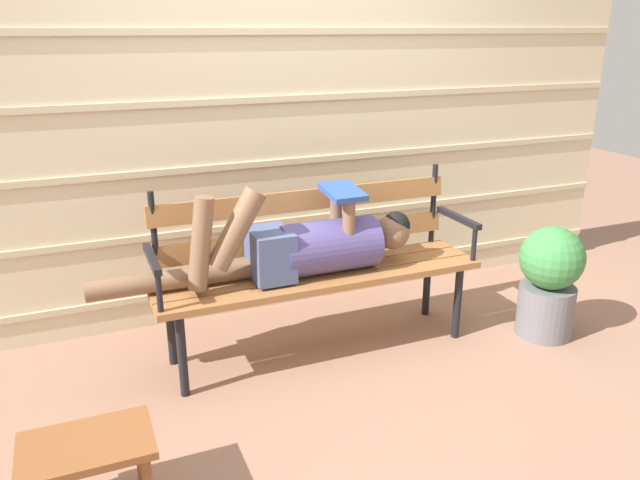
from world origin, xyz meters
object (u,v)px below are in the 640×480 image
(park_bench, at_px, (315,259))
(reclining_person, at_px, (304,246))
(footstool, at_px, (88,456))
(potted_plant, at_px, (549,279))

(park_bench, bearing_deg, reclining_person, -142.97)
(footstool, distance_m, potted_plant, 2.54)
(park_bench, relative_size, potted_plant, 2.71)
(reclining_person, bearing_deg, potted_plant, -13.47)
(footstool, bearing_deg, potted_plant, 11.26)
(reclining_person, height_order, footstool, reclining_person)
(park_bench, height_order, potted_plant, park_bench)
(reclining_person, bearing_deg, park_bench, 37.03)
(park_bench, distance_m, potted_plant, 1.33)
(footstool, relative_size, potted_plant, 0.70)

